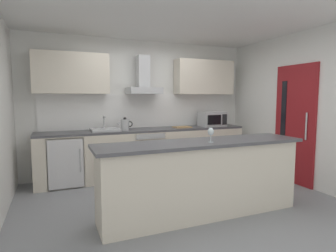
{
  "coord_description": "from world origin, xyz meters",
  "views": [
    {
      "loc": [
        -1.65,
        -3.59,
        1.5
      ],
      "look_at": [
        0.02,
        0.43,
        1.05
      ],
      "focal_mm": 29.91,
      "sensor_mm": 36.0,
      "label": 1
    }
  ],
  "objects": [
    {
      "name": "ground",
      "position": [
        0.0,
        0.0,
        -0.01
      ],
      "size": [
        5.48,
        4.49,
        0.02
      ],
      "primitive_type": "cube",
      "color": "gray"
    },
    {
      "name": "sink",
      "position": [
        -0.79,
        1.41,
        0.93
      ],
      "size": [
        0.5,
        0.4,
        0.26
      ],
      "color": "silver",
      "rests_on": "counter_back"
    },
    {
      "name": "backsplash_tile",
      "position": [
        0.0,
        1.73,
        1.23
      ],
      "size": [
        3.81,
        0.02,
        0.66
      ],
      "primitive_type": "cube",
      "color": "white"
    },
    {
      "name": "oven",
      "position": [
        -0.03,
        1.4,
        0.46
      ],
      "size": [
        0.6,
        0.62,
        0.8
      ],
      "color": "slate",
      "rests_on": "ground"
    },
    {
      "name": "kettle",
      "position": [
        -0.44,
        1.36,
        1.01
      ],
      "size": [
        0.29,
        0.15,
        0.24
      ],
      "color": "#B7BABC",
      "rests_on": "counter_back"
    },
    {
      "name": "range_hood",
      "position": [
        -0.03,
        1.53,
        1.79
      ],
      "size": [
        0.62,
        0.45,
        0.72
      ],
      "color": "#B7BABC"
    },
    {
      "name": "chopping_board",
      "position": [
        0.72,
        1.37,
        0.91
      ],
      "size": [
        0.35,
        0.24,
        0.02
      ],
      "primitive_type": "cube",
      "rotation": [
        0.0,
        0.0,
        0.05
      ],
      "color": "tan",
      "rests_on": "counter_back"
    },
    {
      "name": "side_door",
      "position": [
        2.22,
        0.02,
        1.03
      ],
      "size": [
        0.08,
        0.85,
        2.05
      ],
      "color": "maroon",
      "rests_on": "ground"
    },
    {
      "name": "microwave",
      "position": [
        1.4,
        1.37,
        1.05
      ],
      "size": [
        0.5,
        0.38,
        0.3
      ],
      "color": "#B7BABC",
      "rests_on": "counter_back"
    },
    {
      "name": "refrigerator",
      "position": [
        -1.47,
        1.39,
        0.43
      ],
      "size": [
        0.58,
        0.6,
        0.85
      ],
      "color": "white",
      "rests_on": "ground"
    },
    {
      "name": "counter_island",
      "position": [
        0.07,
        -0.57,
        0.48
      ],
      "size": [
        2.68,
        0.64,
        0.95
      ],
      "color": "beige",
      "rests_on": "ground"
    },
    {
      "name": "wall_back",
      "position": [
        0.0,
        1.8,
        1.3
      ],
      "size": [
        5.48,
        0.12,
        2.6
      ],
      "primitive_type": "cube",
      "color": "white",
      "rests_on": "ground"
    },
    {
      "name": "ceiling",
      "position": [
        0.0,
        0.0,
        2.61
      ],
      "size": [
        5.48,
        4.49,
        0.02
      ],
      "primitive_type": "cube",
      "color": "white"
    },
    {
      "name": "counter_back",
      "position": [
        0.0,
        1.42,
        0.45
      ],
      "size": [
        3.94,
        0.6,
        0.9
      ],
      "color": "beige",
      "rests_on": "ground"
    },
    {
      "name": "upper_cabinets",
      "position": [
        -0.0,
        1.57,
        1.91
      ],
      "size": [
        3.89,
        0.32,
        0.7
      ],
      "color": "beige"
    },
    {
      "name": "wall_right",
      "position": [
        2.3,
        0.0,
        1.3
      ],
      "size": [
        0.12,
        4.49,
        2.6
      ],
      "primitive_type": "cube",
      "color": "white",
      "rests_on": "ground"
    },
    {
      "name": "wine_glass",
      "position": [
        0.13,
        -0.68,
        1.08
      ],
      "size": [
        0.08,
        0.08,
        0.18
      ],
      "color": "silver",
      "rests_on": "counter_island"
    }
  ]
}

